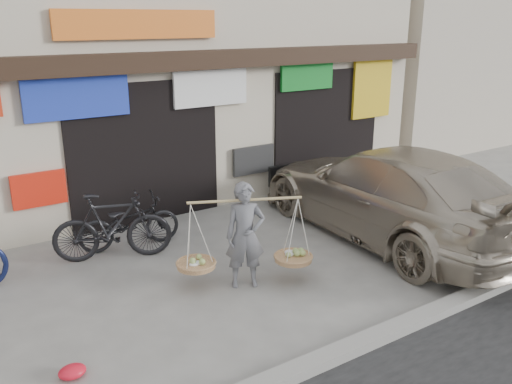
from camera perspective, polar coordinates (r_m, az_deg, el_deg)
ground at (r=8.05m, az=-1.27°, el=-10.33°), size 70.00×70.00×0.00m
kerb at (r=6.65m, az=8.33°, el=-16.56°), size 70.00×0.25×0.12m
shophouse_block at (r=13.00m, az=-17.20°, el=15.50°), size 14.00×6.32×7.00m
neighbor_east at (r=21.63m, az=20.31°, el=15.15°), size 12.00×7.00×6.40m
street_vendor at (r=7.90m, az=-1.14°, el=-5.03°), size 1.88×1.15×1.59m
bike_1 at (r=9.12m, az=-14.90°, el=-3.53°), size 1.97×1.16×1.14m
bike_2 at (r=9.58m, az=-13.20°, el=-3.12°), size 1.79×0.82×0.91m
suv at (r=10.03m, az=13.77°, el=-0.01°), size 2.56×5.75×1.64m
red_bag at (r=6.63m, az=-18.78°, el=-17.46°), size 0.31×0.25×0.14m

